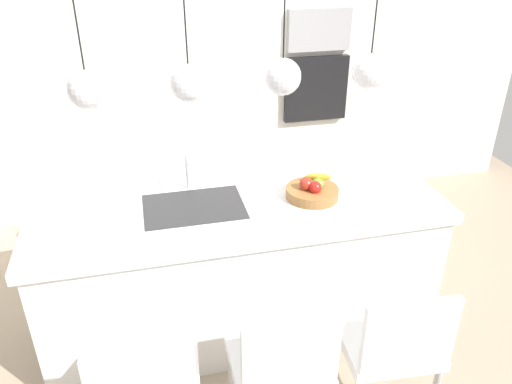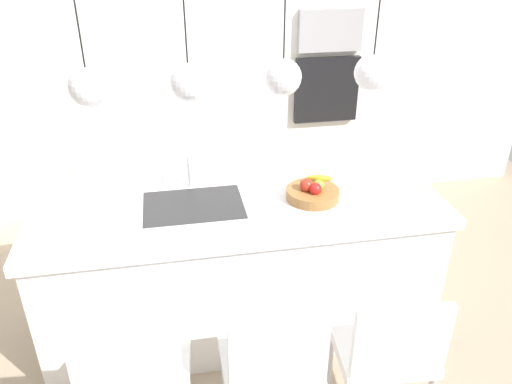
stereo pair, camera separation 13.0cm
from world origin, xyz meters
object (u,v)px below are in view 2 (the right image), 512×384
at_px(oven, 326,90).
at_px(chair_middle, 272,365).
at_px(microwave, 330,30).
at_px(chair_far, 387,349).
at_px(fruit_bowl, 313,192).

distance_m(oven, chair_middle, 2.71).
relative_size(microwave, chair_far, 0.62).
bearing_deg(fruit_bowl, chair_middle, -116.48).
xyz_separation_m(fruit_bowl, chair_middle, (-0.41, -0.83, -0.42)).
height_order(oven, chair_middle, oven).
bearing_deg(microwave, chair_far, -100.19).
bearing_deg(oven, chair_far, -100.19).
distance_m(chair_middle, chair_far, 0.56).
bearing_deg(microwave, fruit_bowl, -109.90).
bearing_deg(oven, chair_middle, -112.20).
height_order(fruit_bowl, microwave, microwave).
relative_size(fruit_bowl, oven, 0.55).
xyz_separation_m(fruit_bowl, microwave, (0.59, 1.63, 0.59)).
xyz_separation_m(microwave, oven, (0.00, 0.00, -0.50)).
bearing_deg(microwave, chair_middle, -112.20).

